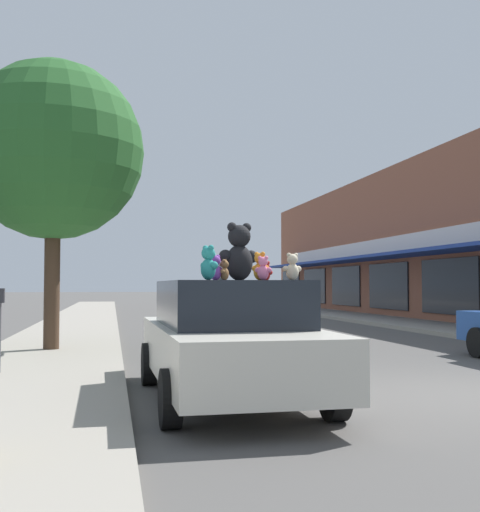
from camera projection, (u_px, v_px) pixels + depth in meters
The scene contains 13 objects.
ground_plane at pixel (471, 395), 8.41m from camera, with size 260.00×260.00×0.00m, color #514F4C.
sidewalk_near at pixel (5, 407), 7.28m from camera, with size 2.75×90.00×0.12m.
plush_art_car at pixel (228, 338), 8.06m from camera, with size 2.00×4.70×1.50m.
teddy_bear_giant at pixel (239, 253), 8.07m from camera, with size 0.56×0.38×0.73m.
teddy_bear_red at pixel (266, 271), 8.19m from camera, with size 0.18×0.16×0.25m.
teddy_bear_cream at pixel (292, 267), 7.55m from camera, with size 0.25×0.16×0.33m.
teddy_bear_purple at pixel (215, 268), 7.62m from camera, with size 0.22×0.20×0.31m.
teddy_bear_brown at pixel (224, 270), 7.67m from camera, with size 0.15×0.19×0.26m.
teddy_bear_teal at pixel (208, 263), 7.04m from camera, with size 0.22×0.29×0.39m.
teddy_bear_white at pixel (222, 270), 8.68m from camera, with size 0.21×0.21×0.31m.
teddy_bear_orange at pixel (260, 267), 7.25m from camera, with size 0.21×0.23×0.32m.
teddy_bear_pink at pixel (263, 268), 7.09m from camera, with size 0.20×0.16×0.27m.
street_tree at pixel (54, 151), 13.42m from camera, with size 3.75×3.75×6.02m.
Camera 1 is at (-4.64, -7.73, 1.44)m, focal length 45.00 mm.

